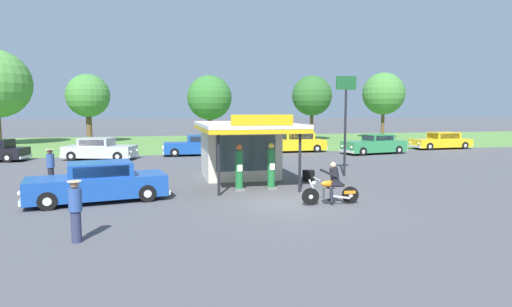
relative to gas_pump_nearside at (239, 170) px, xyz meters
name	(u,v)px	position (x,y,z in m)	size (l,w,h in m)	color
ground_plane	(289,202)	(1.44, -2.62, -0.92)	(300.00, 300.00, 0.00)	#4C4C51
grass_verge_strip	(206,142)	(1.44, 27.38, -0.92)	(120.00, 24.00, 0.01)	#56843D
service_station_kiosk	(241,146)	(0.72, 3.41, 0.74)	(4.37, 7.11, 3.31)	beige
gas_pump_nearside	(239,170)	(0.00, 0.00, 0.00)	(0.44, 0.44, 2.01)	slate
gas_pump_offside	(271,168)	(1.44, 0.00, 0.02)	(0.44, 0.44, 2.05)	slate
motorcycle_with_rider	(332,187)	(2.86, -3.41, -0.27)	(2.20, 0.70, 1.58)	black
featured_classic_sedan	(98,183)	(-5.68, -0.92, -0.22)	(5.47, 2.81, 1.51)	#19479E
parked_car_back_row_centre_left	(294,143)	(7.50, 15.51, -0.18)	(5.55, 1.97, 1.62)	gold
parked_car_back_row_right	(99,150)	(-7.49, 13.42, -0.22)	(5.25, 3.18, 1.53)	#B7B7BC
parked_car_back_row_centre_right	(441,141)	(21.22, 15.20, -0.24)	(5.62, 2.10, 1.49)	gold
parked_car_back_row_left	(374,145)	(13.30, 12.69, -0.22)	(5.46, 2.73, 1.54)	#2D844C
parked_car_back_row_far_left	(197,146)	(-0.57, 14.67, -0.21)	(5.07, 1.95, 1.56)	#19479E
bystander_standing_back_lot	(51,166)	(-8.20, 2.80, 0.01)	(0.38, 0.38, 1.74)	black
bystander_chatting_near_pumps	(75,209)	(-5.54, -6.14, -0.02)	(0.37, 0.37, 1.68)	#2D3351
tree_oak_right	(88,96)	(-10.57, 29.52, 3.99)	(4.48, 4.48, 7.20)	brown
tree_oak_left	(384,94)	(23.14, 28.90, 4.47)	(5.06, 5.06, 7.94)	brown
tree_oak_far_right	(209,98)	(2.10, 29.11, 3.79)	(4.93, 4.93, 7.28)	brown
tree_oak_distant_spare	(312,96)	(13.46, 27.44, 4.11)	(4.50, 4.50, 7.30)	brown
roadside_pole_sign	(346,109)	(6.15, 2.67, 2.61)	(1.10, 0.12, 5.23)	black
spare_tire_stack	(308,176)	(3.75, 1.58, -0.65)	(0.60, 0.60, 0.54)	black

